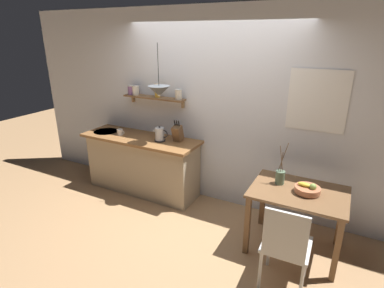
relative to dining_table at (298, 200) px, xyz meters
The scene contains 12 objects.
ground_plane 1.49m from the dining_table, behind, with size 14.00×14.00×0.00m, color #A87F56.
back_wall 1.52m from the dining_table, 149.37° to the left, with size 6.80×0.11×2.70m.
kitchen_counter 2.39m from the dining_table, behind, with size 1.83×0.63×0.89m.
wall_shelf 2.48m from the dining_table, 166.97° to the left, with size 0.98×0.20×0.34m.
dining_table is the anchor object (origin of this frame).
dining_chair_near 0.68m from the dining_table, 88.44° to the right, with size 0.44×0.45×0.93m.
fruit_bowl 0.19m from the dining_table, ahead, with size 0.27×0.27×0.13m.
twig_vase 0.31m from the dining_table, 161.87° to the left, with size 0.10×0.10×0.49m.
electric_kettle 2.05m from the dining_table, behind, with size 0.24×0.15×0.22m.
knife_block 1.85m from the dining_table, 166.38° to the left, with size 0.12×0.17×0.31m.
coffee_mug_by_sink 2.71m from the dining_table, behind, with size 0.13×0.09×0.09m.
pendant_lamp 2.19m from the dining_table, behind, with size 0.30×0.30×0.68m.
Camera 1 is at (1.69, -3.16, 2.35)m, focal length 28.58 mm.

